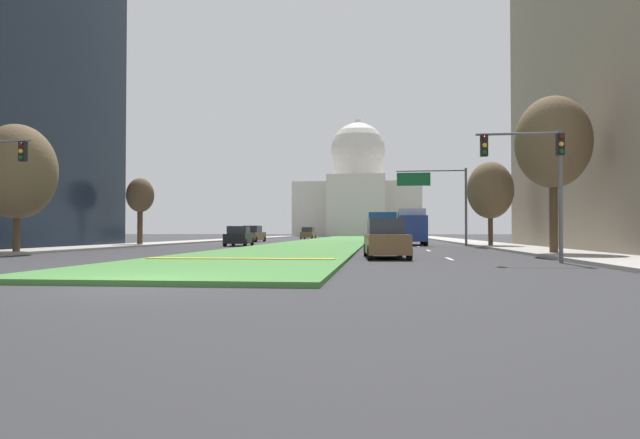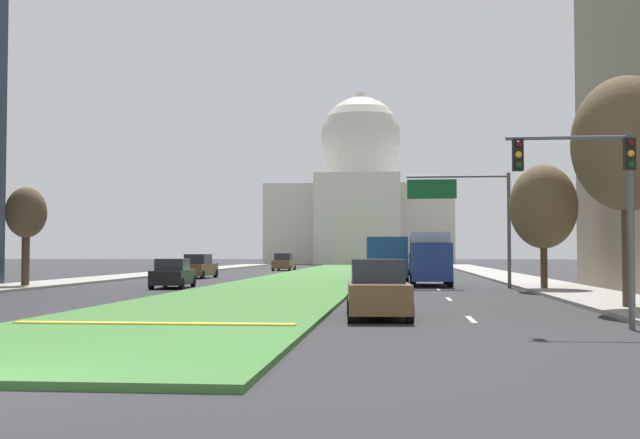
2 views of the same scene
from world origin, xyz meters
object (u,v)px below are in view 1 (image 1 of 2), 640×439
at_px(sedan_midblock, 239,237).
at_px(sedan_far_horizon, 400,234).
at_px(street_tree_right_mid, 490,190).
at_px(sedan_distant, 253,234).
at_px(capitol_building, 358,195).
at_px(street_tree_left_near, 17,172).
at_px(sedan_lead_stopped, 386,240).
at_px(sedan_very_far, 308,233).
at_px(street_tree_left_mid, 140,196).
at_px(city_bus, 382,226).
at_px(traffic_light_near_right, 538,165).
at_px(box_truck_delivery, 412,226).
at_px(street_tree_right_near, 553,143).
at_px(overhead_guide_sign, 439,190).

distance_m(sedan_midblock, sedan_far_horizon, 32.10).
distance_m(street_tree_right_mid, sedan_distant, 29.14).
height_order(capitol_building, street_tree_left_near, capitol_building).
xyz_separation_m(sedan_lead_stopped, sedan_very_far, (-11.55, 61.45, 0.02)).
xyz_separation_m(street_tree_right_mid, sedan_distant, (-22.75, 17.86, -3.51)).
bearing_deg(sedan_midblock, sedan_distant, 99.14).
height_order(sedan_midblock, sedan_far_horizon, sedan_far_horizon).
xyz_separation_m(sedan_lead_stopped, sedan_far_horizon, (2.45, 47.97, 0.01)).
relative_size(street_tree_left_mid, sedan_midblock, 1.31).
bearing_deg(city_bus, street_tree_right_mid, -55.12).
distance_m(traffic_light_near_right, street_tree_left_mid, 33.87).
distance_m(box_truck_delivery, city_bus, 6.19).
bearing_deg(sedan_lead_stopped, traffic_light_near_right, -28.73).
height_order(sedan_distant, box_truck_delivery, box_truck_delivery).
height_order(street_tree_right_near, box_truck_delivery, street_tree_right_near).
distance_m(sedan_lead_stopped, sedan_distant, 38.76).
bearing_deg(capitol_building, sedan_very_far, -96.06).
relative_size(sedan_far_horizon, box_truck_delivery, 0.73).
bearing_deg(street_tree_right_near, overhead_guide_sign, 102.28).
distance_m(street_tree_right_near, city_bus, 27.73).
bearing_deg(street_tree_right_near, sedan_lead_stopped, -156.29).
distance_m(sedan_lead_stopped, box_truck_delivery, 24.35).
xyz_separation_m(sedan_lead_stopped, sedan_midblock, (-11.87, 19.24, -0.06)).
bearing_deg(street_tree_left_mid, street_tree_right_near, -27.33).
distance_m(street_tree_left_near, street_tree_right_mid, 32.05).
distance_m(traffic_light_near_right, street_tree_left_near, 26.13).
distance_m(street_tree_left_near, sedan_distant, 34.22).
xyz_separation_m(capitol_building, sedan_very_far, (-5.81, -54.77, -9.75)).
distance_m(sedan_far_horizon, city_bus, 18.32).
bearing_deg(box_truck_delivery, street_tree_left_mid, -166.00).
distance_m(capitol_building, city_bus, 87.03).
distance_m(street_tree_right_mid, city_bus, 14.58).
relative_size(traffic_light_near_right, sedan_distant, 1.17).
bearing_deg(street_tree_right_near, capitol_building, 97.23).
bearing_deg(overhead_guide_sign, sedan_far_horizon, 94.81).
height_order(box_truck_delivery, city_bus, box_truck_delivery).
height_order(street_tree_right_near, street_tree_left_mid, street_tree_right_near).
height_order(street_tree_left_near, sedan_very_far, street_tree_left_near).
relative_size(capitol_building, street_tree_right_mid, 4.74).
bearing_deg(sedan_far_horizon, city_bus, -97.69).
relative_size(capitol_building, street_tree_right_near, 3.83).
bearing_deg(box_truck_delivery, sedan_lead_stopped, -96.07).
xyz_separation_m(sedan_far_horizon, box_truck_delivery, (0.12, -23.77, 0.83)).
height_order(street_tree_right_mid, sedan_lead_stopped, street_tree_right_mid).
bearing_deg(street_tree_right_near, sedan_very_far, 109.18).
distance_m(capitol_building, traffic_light_near_right, 120.18).
bearing_deg(traffic_light_near_right, city_bus, 100.03).
height_order(sedan_far_horizon, sedan_very_far, sedan_very_far).
relative_size(box_truck_delivery, city_bus, 0.58).
xyz_separation_m(street_tree_right_near, sedan_midblock, (-20.39, 15.50, -4.97)).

